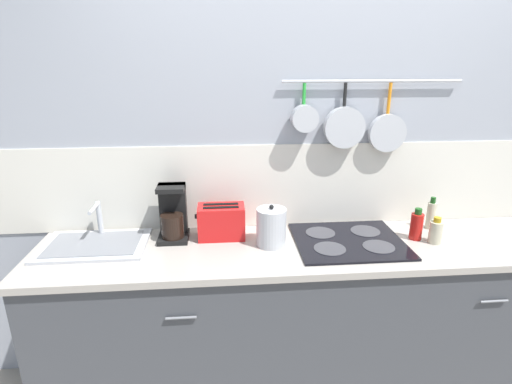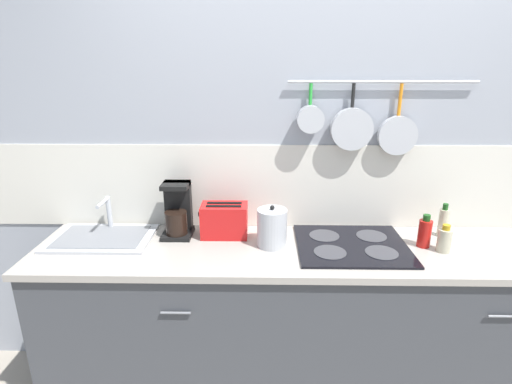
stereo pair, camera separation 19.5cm
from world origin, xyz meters
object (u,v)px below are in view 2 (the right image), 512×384
(toaster, at_px, (224,220))
(bottle_hot_sauce, at_px, (444,240))
(bottle_vinegar, at_px, (425,233))
(bottle_olive_oil, at_px, (443,222))
(kettle, at_px, (272,228))
(coffee_maker, at_px, (177,213))

(toaster, distance_m, bottle_hot_sauce, 1.13)
(bottle_hot_sauce, bearing_deg, bottle_vinegar, 144.26)
(toaster, bearing_deg, bottle_olive_oil, 0.89)
(kettle, xyz_separation_m, bottle_hot_sauce, (0.86, -0.05, -0.04))
(toaster, distance_m, bottle_vinegar, 1.05)
(kettle, height_order, bottle_vinegar, kettle)
(toaster, relative_size, bottle_olive_oil, 1.42)
(toaster, height_order, bottle_vinegar, toaster)
(kettle, bearing_deg, bottle_olive_oil, 8.33)
(kettle, xyz_separation_m, bottle_olive_oil, (0.93, 0.14, -0.02))
(coffee_maker, xyz_separation_m, toaster, (0.26, -0.02, -0.03))
(bottle_hot_sauce, bearing_deg, kettle, 176.59)
(toaster, relative_size, kettle, 1.19)
(bottle_hot_sauce, xyz_separation_m, bottle_olive_oil, (0.07, 0.19, 0.02))
(bottle_vinegar, bearing_deg, bottle_olive_oil, 41.41)
(kettle, xyz_separation_m, bottle_vinegar, (0.78, 0.01, -0.02))
(coffee_maker, bearing_deg, bottle_olive_oil, -0.01)
(coffee_maker, xyz_separation_m, bottle_hot_sauce, (1.38, -0.19, -0.06))
(bottle_hot_sauce, distance_m, bottle_olive_oil, 0.20)
(toaster, distance_m, kettle, 0.28)
(coffee_maker, distance_m, kettle, 0.53)
(bottle_olive_oil, bearing_deg, toaster, -179.11)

